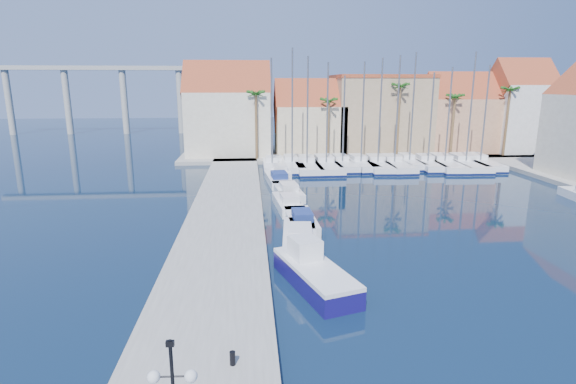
% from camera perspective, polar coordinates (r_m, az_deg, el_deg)
% --- Properties ---
extents(ground, '(260.00, 260.00, 0.00)m').
position_cam_1_polar(ground, '(23.86, 12.88, -13.26)').
color(ground, black).
rests_on(ground, ground).
extents(quay_west, '(6.00, 77.00, 0.50)m').
position_cam_1_polar(quay_west, '(35.34, -8.05, -3.67)').
color(quay_west, gray).
rests_on(quay_west, ground).
extents(shore_north, '(54.00, 16.00, 0.50)m').
position_cam_1_polar(shore_north, '(71.05, 9.00, 4.97)').
color(shore_north, gray).
rests_on(shore_north, ground).
extents(bollard, '(0.21, 0.21, 0.54)m').
position_cam_1_polar(bollard, '(17.78, -7.06, -20.22)').
color(bollard, black).
rests_on(bollard, quay_west).
extents(fishing_boat, '(4.12, 7.02, 2.33)m').
position_cam_1_polar(fishing_boat, '(24.56, 3.25, -10.12)').
color(fishing_boat, '#150F58').
rests_on(fishing_boat, ground).
extents(motorboat_west_0, '(2.89, 7.19, 1.40)m').
position_cam_1_polar(motorboat_west_0, '(30.74, 1.49, -5.68)').
color(motorboat_west_0, white).
rests_on(motorboat_west_0, ground).
extents(motorboat_west_1, '(2.18, 6.30, 1.40)m').
position_cam_1_polar(motorboat_west_1, '(34.33, 1.69, -3.60)').
color(motorboat_west_1, white).
rests_on(motorboat_west_1, ground).
extents(motorboat_west_2, '(2.55, 6.47, 1.40)m').
position_cam_1_polar(motorboat_west_2, '(39.18, 0.05, -1.43)').
color(motorboat_west_2, white).
rests_on(motorboat_west_2, ground).
extents(motorboat_west_3, '(2.83, 7.01, 1.40)m').
position_cam_1_polar(motorboat_west_3, '(43.69, -0.03, 0.15)').
color(motorboat_west_3, white).
rests_on(motorboat_west_3, ground).
extents(motorboat_west_4, '(2.84, 7.29, 1.40)m').
position_cam_1_polar(motorboat_west_4, '(49.17, -1.22, 1.66)').
color(motorboat_west_4, white).
rests_on(motorboat_west_4, ground).
extents(motorboat_west_5, '(2.41, 6.93, 1.40)m').
position_cam_1_polar(motorboat_west_5, '(53.93, -1.09, 2.72)').
color(motorboat_west_5, white).
rests_on(motorboat_west_5, ground).
extents(motorboat_west_6, '(2.54, 7.50, 1.40)m').
position_cam_1_polar(motorboat_west_6, '(59.92, -1.66, 3.81)').
color(motorboat_west_6, white).
rests_on(motorboat_west_6, ground).
extents(sailboat_0, '(2.36, 8.55, 13.72)m').
position_cam_1_polar(sailboat_0, '(57.23, -2.04, 3.47)').
color(sailboat_0, white).
rests_on(sailboat_0, ground).
extents(sailboat_1, '(2.70, 10.02, 14.90)m').
position_cam_1_polar(sailboat_1, '(57.92, 0.48, 3.58)').
color(sailboat_1, white).
rests_on(sailboat_1, ground).
extents(sailboat_2, '(3.05, 11.47, 13.92)m').
position_cam_1_polar(sailboat_2, '(57.41, 2.34, 3.44)').
color(sailboat_2, white).
rests_on(sailboat_2, ground).
extents(sailboat_3, '(3.11, 11.73, 13.21)m').
position_cam_1_polar(sailboat_3, '(57.93, 4.76, 3.49)').
color(sailboat_3, white).
rests_on(sailboat_3, ground).
extents(sailboat_4, '(2.80, 9.73, 11.67)m').
position_cam_1_polar(sailboat_4, '(58.77, 6.81, 3.59)').
color(sailboat_4, white).
rests_on(sailboat_4, ground).
extents(sailboat_5, '(3.29, 9.78, 13.32)m').
position_cam_1_polar(sailboat_5, '(59.12, 9.07, 3.60)').
color(sailboat_5, white).
rests_on(sailboat_5, ground).
extents(sailboat_6, '(3.58, 10.86, 13.75)m').
position_cam_1_polar(sailboat_6, '(59.20, 11.21, 3.51)').
color(sailboat_6, white).
rests_on(sailboat_6, ground).
extents(sailboat_7, '(3.08, 10.89, 14.07)m').
position_cam_1_polar(sailboat_7, '(59.75, 13.16, 3.51)').
color(sailboat_7, white).
rests_on(sailboat_7, ground).
extents(sailboat_8, '(2.28, 8.52, 14.50)m').
position_cam_1_polar(sailboat_8, '(61.53, 15.00, 3.74)').
color(sailboat_8, white).
rests_on(sailboat_8, ground).
extents(sailboat_9, '(3.35, 9.81, 12.05)m').
position_cam_1_polar(sailboat_9, '(61.28, 17.17, 3.50)').
color(sailboat_9, white).
rests_on(sailboat_9, ground).
extents(sailboat_10, '(4.10, 11.95, 12.69)m').
position_cam_1_polar(sailboat_10, '(62.19, 19.08, 3.48)').
color(sailboat_10, white).
rests_on(sailboat_10, ground).
extents(sailboat_11, '(3.85, 11.77, 14.51)m').
position_cam_1_polar(sailboat_11, '(63.20, 21.42, 3.45)').
color(sailboat_11, white).
rests_on(sailboat_11, ground).
extents(sailboat_12, '(3.61, 11.00, 12.95)m').
position_cam_1_polar(sailboat_12, '(64.52, 23.00, 3.50)').
color(sailboat_12, white).
rests_on(sailboat_12, ground).
extents(building_0, '(12.30, 9.00, 13.50)m').
position_cam_1_polar(building_0, '(67.42, -7.59, 9.93)').
color(building_0, beige).
rests_on(building_0, shore_north).
extents(building_1, '(10.30, 8.00, 11.00)m').
position_cam_1_polar(building_1, '(68.02, 2.71, 9.02)').
color(building_1, '#C9B08D').
rests_on(building_1, shore_north).
extents(building_2, '(14.20, 10.20, 11.50)m').
position_cam_1_polar(building_2, '(71.20, 11.55, 9.75)').
color(building_2, '#9B825F').
rests_on(building_2, shore_north).
extents(building_3, '(10.30, 8.00, 12.00)m').
position_cam_1_polar(building_3, '(74.57, 20.75, 9.00)').
color(building_3, tan).
rests_on(building_3, shore_north).
extents(building_4, '(8.30, 8.00, 14.00)m').
position_cam_1_polar(building_4, '(77.93, 27.20, 9.37)').
color(building_4, silver).
rests_on(building_4, shore_north).
extents(palm_0, '(2.60, 2.60, 10.15)m').
position_cam_1_polar(palm_0, '(62.25, -4.11, 12.07)').
color(palm_0, brown).
rests_on(palm_0, shore_north).
extents(palm_1, '(2.60, 2.60, 9.15)m').
position_cam_1_polar(palm_1, '(63.22, 5.18, 11.22)').
color(palm_1, brown).
rests_on(palm_1, shore_north).
extents(palm_2, '(2.60, 2.60, 11.15)m').
position_cam_1_polar(palm_2, '(65.65, 14.06, 12.61)').
color(palm_2, brown).
rests_on(palm_2, shore_north).
extents(palm_3, '(2.60, 2.60, 9.65)m').
position_cam_1_polar(palm_3, '(68.64, 20.44, 11.02)').
color(palm_3, brown).
rests_on(palm_3, shore_north).
extents(palm_4, '(2.60, 2.60, 10.65)m').
position_cam_1_polar(palm_4, '(72.36, 26.36, 11.31)').
color(palm_4, brown).
rests_on(palm_4, shore_north).
extents(viaduct, '(48.00, 2.20, 14.45)m').
position_cam_1_polar(viaduct, '(107.16, -22.88, 12.30)').
color(viaduct, '#9E9E99').
rests_on(viaduct, ground).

